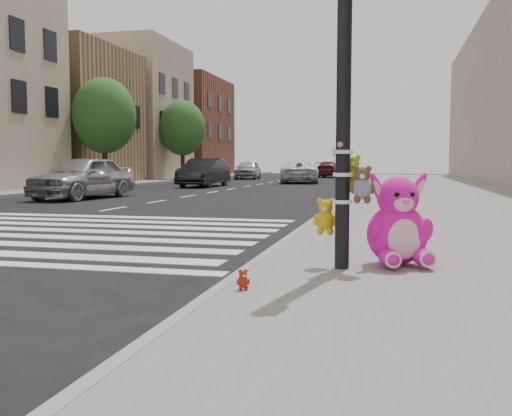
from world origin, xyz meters
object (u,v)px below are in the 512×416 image
(car_dark_far, at_px, (204,172))
(pink_bunny, at_px, (398,227))
(car_white_near, at_px, (299,172))
(signal_pole, at_px, (344,122))
(red_teddy, at_px, (243,280))
(car_silver_far, at_px, (83,177))

(car_dark_far, bearing_deg, pink_bunny, -65.65)
(car_dark_far, relative_size, car_white_near, 0.93)
(car_dark_far, distance_m, car_white_near, 7.75)
(signal_pole, relative_size, car_dark_far, 0.87)
(signal_pole, distance_m, pink_bunny, 1.37)
(signal_pole, bearing_deg, red_teddy, -121.53)
(signal_pole, height_order, red_teddy, signal_pole)
(signal_pole, distance_m, red_teddy, 2.17)
(signal_pole, distance_m, car_silver_far, 15.95)
(signal_pole, height_order, car_white_near, signal_pole)
(pink_bunny, xyz_separation_m, car_silver_far, (-10.93, 11.76, 0.19))
(signal_pole, relative_size, car_silver_far, 0.88)
(signal_pole, relative_size, car_white_near, 0.81)
(red_teddy, distance_m, car_white_near, 30.71)
(signal_pole, bearing_deg, car_white_near, 100.19)
(car_silver_far, xyz_separation_m, car_dark_far, (1.05, 10.35, -0.02))
(red_teddy, relative_size, car_white_near, 0.04)
(signal_pole, xyz_separation_m, car_dark_far, (-9.27, 22.46, -1.01))
(pink_bunny, distance_m, red_teddy, 2.21)
(red_teddy, xyz_separation_m, car_white_near, (-4.42, 30.39, 0.45))
(pink_bunny, bearing_deg, car_silver_far, 113.05)
(car_white_near, bearing_deg, car_silver_far, 64.01)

